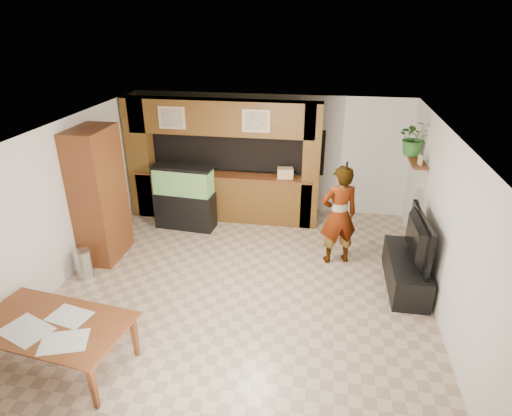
% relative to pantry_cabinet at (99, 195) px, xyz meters
% --- Properties ---
extents(floor, '(6.50, 6.50, 0.00)m').
position_rel_pantry_cabinet_xyz_m(floor, '(2.70, -0.60, -1.20)').
color(floor, tan).
rests_on(floor, ground).
extents(ceiling, '(6.50, 6.50, 0.00)m').
position_rel_pantry_cabinet_xyz_m(ceiling, '(2.70, -0.60, 1.40)').
color(ceiling, white).
rests_on(ceiling, wall_back).
extents(wall_back, '(6.00, 0.00, 6.00)m').
position_rel_pantry_cabinet_xyz_m(wall_back, '(2.70, 2.65, 0.10)').
color(wall_back, silver).
rests_on(wall_back, floor).
extents(wall_left, '(0.00, 6.50, 6.50)m').
position_rel_pantry_cabinet_xyz_m(wall_left, '(-0.30, -0.60, 0.10)').
color(wall_left, silver).
rests_on(wall_left, floor).
extents(wall_right, '(0.00, 6.50, 6.50)m').
position_rel_pantry_cabinet_xyz_m(wall_right, '(5.70, -0.60, 0.10)').
color(wall_right, silver).
rests_on(wall_right, floor).
extents(partition, '(4.20, 0.99, 2.60)m').
position_rel_pantry_cabinet_xyz_m(partition, '(1.75, 2.04, 0.11)').
color(partition, brown).
rests_on(partition, floor).
extents(wall_clock, '(0.05, 0.25, 0.25)m').
position_rel_pantry_cabinet_xyz_m(wall_clock, '(-0.27, 0.40, 0.70)').
color(wall_clock, black).
rests_on(wall_clock, wall_left).
extents(wall_shelf, '(0.25, 0.90, 0.04)m').
position_rel_pantry_cabinet_xyz_m(wall_shelf, '(5.55, 1.35, 0.50)').
color(wall_shelf, brown).
rests_on(wall_shelf, wall_right).
extents(pantry_cabinet, '(0.60, 0.99, 2.41)m').
position_rel_pantry_cabinet_xyz_m(pantry_cabinet, '(0.00, 0.00, 0.00)').
color(pantry_cabinet, brown).
rests_on(pantry_cabinet, floor).
extents(trash_can, '(0.28, 0.28, 0.51)m').
position_rel_pantry_cabinet_xyz_m(trash_can, '(-0.03, -0.76, -0.95)').
color(trash_can, '#B2B2B7').
rests_on(trash_can, floor).
extents(aquarium, '(1.23, 0.46, 1.36)m').
position_rel_pantry_cabinet_xyz_m(aquarium, '(1.10, 1.35, -0.54)').
color(aquarium, black).
rests_on(aquarium, floor).
extents(tv_stand, '(0.57, 1.55, 0.52)m').
position_rel_pantry_cabinet_xyz_m(tv_stand, '(5.35, -0.13, -0.95)').
color(tv_stand, black).
rests_on(tv_stand, floor).
extents(television, '(0.22, 1.34, 0.77)m').
position_rel_pantry_cabinet_xyz_m(television, '(5.35, -0.13, -0.31)').
color(television, black).
rests_on(television, tv_stand).
extents(photo_frame, '(0.06, 0.14, 0.18)m').
position_rel_pantry_cabinet_xyz_m(photo_frame, '(5.55, 1.06, 0.61)').
color(photo_frame, tan).
rests_on(photo_frame, wall_shelf).
extents(potted_plant, '(0.68, 0.61, 0.67)m').
position_rel_pantry_cabinet_xyz_m(potted_plant, '(5.52, 1.65, 0.85)').
color(potted_plant, '#2F692A').
rests_on(potted_plant, wall_shelf).
extents(person, '(0.78, 0.63, 1.83)m').
position_rel_pantry_cabinet_xyz_m(person, '(4.22, 0.47, -0.29)').
color(person, '#9F7757').
rests_on(person, floor).
extents(microphone, '(0.04, 0.11, 0.17)m').
position_rel_pantry_cabinet_xyz_m(microphone, '(4.27, 0.31, 0.68)').
color(microphone, black).
rests_on(microphone, person).
extents(dining_table, '(2.01, 1.29, 0.67)m').
position_rel_pantry_cabinet_xyz_m(dining_table, '(0.72, -2.75, -0.87)').
color(dining_table, brown).
rests_on(dining_table, floor).
extents(newspaper_a, '(0.63, 0.54, 0.01)m').
position_rel_pantry_cabinet_xyz_m(newspaper_a, '(1.06, -2.98, -0.54)').
color(newspaper_a, silver).
rests_on(newspaper_a, dining_table).
extents(newspaper_b, '(0.69, 0.60, 0.01)m').
position_rel_pantry_cabinet_xyz_m(newspaper_b, '(0.50, -2.88, -0.53)').
color(newspaper_b, silver).
rests_on(newspaper_b, dining_table).
extents(newspaper_c, '(0.56, 0.46, 0.01)m').
position_rel_pantry_cabinet_xyz_m(newspaper_c, '(0.87, -2.55, -0.54)').
color(newspaper_c, silver).
rests_on(newspaper_c, dining_table).
extents(counter_box, '(0.35, 0.26, 0.21)m').
position_rel_pantry_cabinet_xyz_m(counter_box, '(3.13, 1.85, -0.06)').
color(counter_box, tan).
rests_on(counter_box, partition).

